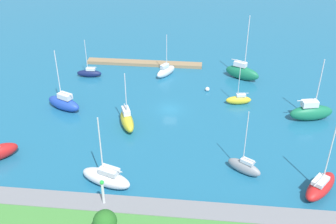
# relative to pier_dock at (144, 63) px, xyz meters

# --- Properties ---
(water) EXTENTS (160.00, 160.00, 0.00)m
(water) POSITION_rel_pier_dock_xyz_m (-7.94, 19.57, -0.36)
(water) COLOR #1E668C
(water) RESTS_ON ground
(pier_dock) EXTENTS (26.53, 2.29, 0.71)m
(pier_dock) POSITION_rel_pier_dock_xyz_m (0.00, 0.00, 0.00)
(pier_dock) COLOR #997A56
(pier_dock) RESTS_ON ground
(breakwater) EXTENTS (67.42, 3.18, 1.29)m
(breakwater) POSITION_rel_pier_dock_xyz_m (-7.94, 46.56, 0.29)
(breakwater) COLOR gray
(breakwater) RESTS_ON ground
(harbor_beacon) EXTENTS (0.56, 0.56, 3.73)m
(harbor_beacon) POSITION_rel_pier_dock_xyz_m (-1.97, 46.56, 3.08)
(harbor_beacon) COLOR silver
(harbor_beacon) RESTS_ON breakwater
(park_tree_midwest) EXTENTS (2.78, 2.78, 4.72)m
(park_tree_midwest) POSITION_rel_pier_dock_xyz_m (-3.89, 52.86, 4.14)
(park_tree_midwest) COLOR brown
(park_tree_midwest) RESTS_ON shoreline_park
(sailboat_white_center_basin) EXTENTS (8.16, 5.02, 11.20)m
(sailboat_white_center_basin) POSITION_rel_pier_dock_xyz_m (-1.08, 41.62, 0.95)
(sailboat_white_center_basin) COLOR white
(sailboat_white_center_basin) RESTS_ON water
(sailboat_green_lone_south) EXTENTS (8.28, 4.28, 11.73)m
(sailboat_green_lone_south) POSITION_rel_pier_dock_xyz_m (-33.42, 20.48, 1.25)
(sailboat_green_lone_south) COLOR #19724C
(sailboat_green_lone_south) RESTS_ON water
(sailboat_yellow_east_end) EXTENTS (4.34, 6.87, 10.55)m
(sailboat_yellow_east_end) POSITION_rel_pier_dock_xyz_m (-1.12, 26.39, 1.08)
(sailboat_yellow_east_end) COLOR yellow
(sailboat_yellow_east_end) RESTS_ON water
(sailboat_gray_lone_north) EXTENTS (5.39, 4.21, 10.49)m
(sailboat_gray_lone_north) POSITION_rel_pier_dock_xyz_m (-20.75, 36.83, 0.77)
(sailboat_gray_lone_north) COLOR gray
(sailboat_gray_lone_north) RESTS_ON water
(sailboat_blue_along_channel) EXTENTS (7.60, 5.21, 11.75)m
(sailboat_blue_along_channel) POSITION_rel_pier_dock_xyz_m (11.79, 21.63, 1.06)
(sailboat_blue_along_channel) COLOR #2347B2
(sailboat_blue_along_channel) RESTS_ON water
(sailboat_navy_far_north) EXTENTS (5.41, 1.84, 8.41)m
(sailboat_navy_far_north) POSITION_rel_pier_dock_xyz_m (10.87, 7.47, 0.53)
(sailboat_navy_far_north) COLOR #141E4C
(sailboat_navy_far_north) RESTS_ON water
(sailboat_white_far_south) EXTENTS (4.46, 5.60, 9.32)m
(sailboat_white_far_south) POSITION_rel_pier_dock_xyz_m (-5.58, 5.40, 0.82)
(sailboat_white_far_south) COLOR white
(sailboat_white_far_south) RESTS_ON water
(sailboat_green_off_beacon) EXTENTS (7.65, 5.20, 14.05)m
(sailboat_green_off_beacon) POSITION_rel_pier_dock_xyz_m (-21.96, 5.15, 1.27)
(sailboat_green_off_beacon) COLOR #19724C
(sailboat_green_off_beacon) RESTS_ON water
(sailboat_yellow_inner_mooring) EXTENTS (5.03, 2.13, 8.85)m
(sailboat_yellow_inner_mooring) POSITION_rel_pier_dock_xyz_m (-20.84, 16.14, 0.58)
(sailboat_yellow_inner_mooring) COLOR yellow
(sailboat_yellow_inner_mooring) RESTS_ON water
(sailboat_red_near_pier) EXTENTS (6.43, 7.41, 11.59)m
(sailboat_red_near_pier) POSITION_rel_pier_dock_xyz_m (-31.03, 40.15, 0.87)
(sailboat_red_near_pier) COLOR red
(sailboat_red_near_pier) RESTS_ON water
(mooring_buoy_white) EXTENTS (0.88, 0.88, 0.88)m
(mooring_buoy_white) POSITION_rel_pier_dock_xyz_m (-14.78, 11.49, 0.09)
(mooring_buoy_white) COLOR white
(mooring_buoy_white) RESTS_ON water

